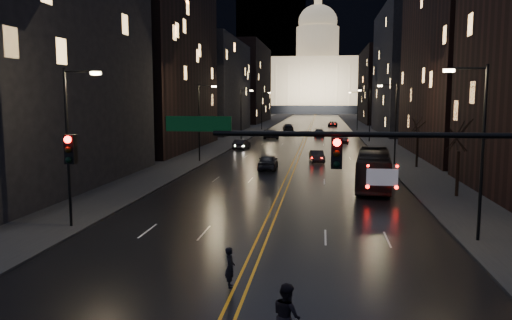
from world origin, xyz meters
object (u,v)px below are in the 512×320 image
at_px(pedestrian_a, 230,267).
at_px(pedestrian_b, 287,315).
at_px(bus, 374,169).
at_px(oncoming_car_b, 242,144).
at_px(traffic_signal, 414,170).
at_px(receding_car_a, 317,156).
at_px(oncoming_car_a, 268,162).

distance_m(pedestrian_a, pedestrian_b, 5.10).
relative_size(bus, oncoming_car_b, 2.44).
xyz_separation_m(traffic_signal, oncoming_car_b, (-14.41, 55.12, -4.36)).
distance_m(traffic_signal, bus, 26.01).
bearing_deg(traffic_signal, receding_car_a, 94.66).
distance_m(traffic_signal, oncoming_car_a, 36.33).
relative_size(traffic_signal, bus, 1.56).
distance_m(traffic_signal, pedestrian_b, 5.97).
distance_m(receding_car_a, pedestrian_b, 43.76).
bearing_deg(pedestrian_a, oncoming_car_a, -13.91).
xyz_separation_m(receding_car_a, pedestrian_a, (-2.94, -39.33, 0.12)).
height_order(bus, oncoming_car_a, bus).
bearing_deg(pedestrian_b, pedestrian_a, -4.43).
xyz_separation_m(oncoming_car_b, receding_car_a, (11.00, -13.36, -0.06)).
bearing_deg(bus, pedestrian_a, -102.68).
xyz_separation_m(bus, oncoming_car_a, (-9.81, 9.36, -0.72)).
distance_m(oncoming_car_b, receding_car_a, 17.30).
bearing_deg(pedestrian_b, oncoming_car_b, -23.53).
height_order(traffic_signal, pedestrian_a, traffic_signal).
bearing_deg(oncoming_car_a, traffic_signal, 101.69).
bearing_deg(receding_car_a, pedestrian_a, -101.61).
height_order(oncoming_car_b, receding_car_a, oncoming_car_b).
distance_m(bus, pedestrian_b, 28.21).
height_order(bus, pedestrian_b, bus).
relative_size(pedestrian_a, pedestrian_b, 0.82).
bearing_deg(pedestrian_b, oncoming_car_a, -26.98).
xyz_separation_m(traffic_signal, oncoming_car_a, (-8.41, 35.08, -4.29)).
bearing_deg(traffic_signal, bus, 86.88).
height_order(oncoming_car_a, pedestrian_a, oncoming_car_a).
xyz_separation_m(oncoming_car_b, pedestrian_a, (8.06, -52.68, 0.06)).
bearing_deg(traffic_signal, pedestrian_a, 158.99).
relative_size(traffic_signal, oncoming_car_b, 3.82).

